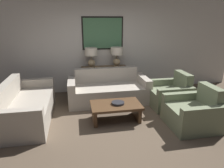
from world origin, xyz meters
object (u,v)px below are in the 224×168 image
at_px(table_lamp_left, 91,55).
at_px(table_lamp_right, 117,54).
at_px(console_table, 104,80).
at_px(armchair_near_back_wall, 170,95).
at_px(coffee_table, 116,108).
at_px(decorative_bowl, 118,103).
at_px(couch_by_back_wall, 108,91).
at_px(couch_by_side, 26,107).
at_px(armchair_near_camera, 193,113).

height_order(table_lamp_left, table_lamp_right, same).
relative_size(console_table, table_lamp_right, 2.35).
distance_m(console_table, armchair_near_back_wall, 1.93).
height_order(coffee_table, armchair_near_back_wall, armchair_near_back_wall).
relative_size(console_table, decorative_bowl, 4.85).
xyz_separation_m(console_table, armchair_near_back_wall, (1.46, -1.26, -0.10)).
relative_size(console_table, couch_by_back_wall, 0.64).
xyz_separation_m(couch_by_side, armchair_near_back_wall, (3.38, 0.12, -0.00)).
xyz_separation_m(table_lamp_left, table_lamp_right, (0.73, 0.00, 0.00)).
xyz_separation_m(table_lamp_left, armchair_near_back_wall, (1.83, -1.26, -0.85)).
relative_size(couch_by_side, armchair_near_back_wall, 2.27).
relative_size(table_lamp_left, couch_by_side, 0.27).
height_order(console_table, coffee_table, console_table).
bearing_deg(couch_by_back_wall, armchair_near_back_wall, -21.38).
bearing_deg(decorative_bowl, armchair_near_camera, -19.85).
xyz_separation_m(table_lamp_left, coffee_table, (0.34, -1.78, -0.86)).
relative_size(couch_by_side, decorative_bowl, 7.63).
bearing_deg(decorative_bowl, console_table, 90.71).
bearing_deg(decorative_bowl, table_lamp_left, 102.25).
bearing_deg(table_lamp_left, armchair_near_camera, -51.64).
bearing_deg(armchair_near_camera, console_table, 122.32).
xyz_separation_m(coffee_table, decorative_bowl, (0.04, -0.00, 0.12)).
height_order(table_lamp_right, coffee_table, table_lamp_right).
bearing_deg(decorative_bowl, coffee_table, 173.82).
xyz_separation_m(couch_by_side, armchair_near_camera, (3.38, -0.93, -0.00)).
height_order(couch_by_back_wall, coffee_table, couch_by_back_wall).
bearing_deg(table_lamp_left, table_lamp_right, 0.00).
distance_m(table_lamp_right, armchair_near_camera, 2.69).
relative_size(table_lamp_left, decorative_bowl, 2.07).
height_order(console_table, armchair_near_camera, armchair_near_camera).
relative_size(couch_by_side, armchair_near_camera, 2.27).
distance_m(decorative_bowl, armchair_near_camera, 1.53).
relative_size(table_lamp_left, armchair_near_camera, 0.62).
height_order(table_lamp_right, armchair_near_back_wall, table_lamp_right).
height_order(console_table, couch_by_back_wall, couch_by_back_wall).
distance_m(couch_by_back_wall, couch_by_side, 2.04).
distance_m(couch_by_side, coffee_table, 1.94).
height_order(couch_by_side, armchair_near_camera, armchair_near_camera).
bearing_deg(table_lamp_left, console_table, 0.00).
bearing_deg(armchair_near_back_wall, couch_by_side, -178.05).
height_order(console_table, couch_by_side, couch_by_side).
distance_m(table_lamp_left, table_lamp_right, 0.73).
height_order(table_lamp_left, armchair_near_back_wall, table_lamp_left).
xyz_separation_m(couch_by_back_wall, armchair_near_camera, (1.46, -1.62, -0.00)).
relative_size(console_table, couch_by_side, 0.64).
relative_size(table_lamp_right, decorative_bowl, 2.07).
height_order(table_lamp_right, couch_by_side, table_lamp_right).
relative_size(console_table, coffee_table, 1.24).
distance_m(coffee_table, decorative_bowl, 0.13).
height_order(table_lamp_left, decorative_bowl, table_lamp_left).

